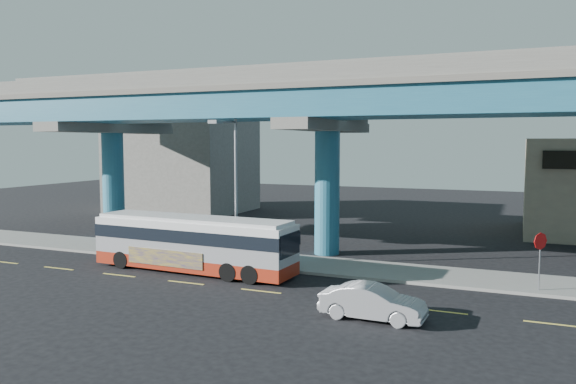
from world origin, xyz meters
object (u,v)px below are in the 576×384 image
at_px(transit_bus, 193,242).
at_px(street_lamp, 231,170).
at_px(stop_sign, 540,249).
at_px(sedan, 373,302).
at_px(parked_car, 160,240).

distance_m(transit_bus, street_lamp, 4.24).
xyz_separation_m(transit_bus, stop_sign, (16.58, 2.28, 0.45)).
height_order(transit_bus, sedan, transit_bus).
bearing_deg(sedan, street_lamp, 60.18).
xyz_separation_m(parked_car, stop_sign, (21.32, -1.38, 1.25)).
bearing_deg(parked_car, sedan, -121.33).
xyz_separation_m(sedan, parked_car, (-15.36, 7.89, 0.11)).
height_order(sedan, parked_car, parked_car).
bearing_deg(street_lamp, parked_car, 160.98).
bearing_deg(stop_sign, street_lamp, 158.18).
bearing_deg(sedan, transit_bus, 70.55).
bearing_deg(parked_car, transit_bus, -131.79).
relative_size(sedan, street_lamp, 0.52).
bearing_deg(street_lamp, sedan, -32.09).
height_order(transit_bus, stop_sign, transit_bus).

